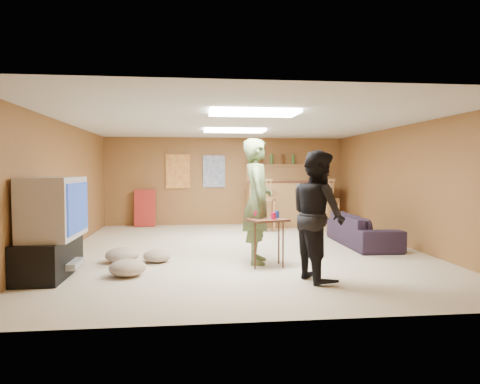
{
  "coord_description": "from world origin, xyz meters",
  "views": [
    {
      "loc": [
        -0.83,
        -7.31,
        1.4
      ],
      "look_at": [
        0.0,
        0.2,
        1.0
      ],
      "focal_mm": 32.0,
      "sensor_mm": 36.0,
      "label": 1
    }
  ],
  "objects": [
    {
      "name": "ground",
      "position": [
        0.0,
        0.0,
        0.0
      ],
      "size": [
        7.0,
        7.0,
        0.0
      ],
      "primitive_type": "plane",
      "color": "#C6B697",
      "rests_on": "ground"
    },
    {
      "name": "ceiling",
      "position": [
        0.0,
        0.0,
        2.2
      ],
      "size": [
        6.0,
        7.0,
        0.02
      ],
      "primitive_type": "cube",
      "color": "silver",
      "rests_on": "ground"
    },
    {
      "name": "wall_back",
      "position": [
        0.0,
        3.5,
        1.1
      ],
      "size": [
        6.0,
        0.02,
        2.2
      ],
      "primitive_type": "cube",
      "color": "brown",
      "rests_on": "ground"
    },
    {
      "name": "wall_front",
      "position": [
        0.0,
        -3.5,
        1.1
      ],
      "size": [
        6.0,
        0.02,
        2.2
      ],
      "primitive_type": "cube",
      "color": "brown",
      "rests_on": "ground"
    },
    {
      "name": "wall_left",
      "position": [
        -3.0,
        0.0,
        1.1
      ],
      "size": [
        0.02,
        7.0,
        2.2
      ],
      "primitive_type": "cube",
      "color": "brown",
      "rests_on": "ground"
    },
    {
      "name": "wall_right",
      "position": [
        3.0,
        0.0,
        1.1
      ],
      "size": [
        0.02,
        7.0,
        2.2
      ],
      "primitive_type": "cube",
      "color": "brown",
      "rests_on": "ground"
    },
    {
      "name": "tv_stand",
      "position": [
        -2.72,
        -1.5,
        0.25
      ],
      "size": [
        0.55,
        1.3,
        0.5
      ],
      "primitive_type": "cube",
      "color": "black",
      "rests_on": "ground"
    },
    {
      "name": "dvd_box",
      "position": [
        -2.5,
        -1.5,
        0.15
      ],
      "size": [
        0.35,
        0.5,
        0.08
      ],
      "primitive_type": "cube",
      "color": "#B2B2B7",
      "rests_on": "tv_stand"
    },
    {
      "name": "tv_body",
      "position": [
        -2.65,
        -1.5,
        0.9
      ],
      "size": [
        0.6,
        1.1,
        0.8
      ],
      "primitive_type": "cube",
      "color": "#B2B2B7",
      "rests_on": "tv_stand"
    },
    {
      "name": "tv_screen",
      "position": [
        -2.34,
        -1.5,
        0.9
      ],
      "size": [
        0.02,
        0.95,
        0.65
      ],
      "primitive_type": "cube",
      "color": "navy",
      "rests_on": "tv_body"
    },
    {
      "name": "bar_counter",
      "position": [
        1.5,
        2.95,
        0.55
      ],
      "size": [
        2.0,
        0.6,
        1.1
      ],
      "primitive_type": "cube",
      "color": "olive",
      "rests_on": "ground"
    },
    {
      "name": "bar_lip",
      "position": [
        1.5,
        2.7,
        1.1
      ],
      "size": [
        2.1,
        0.12,
        0.05
      ],
      "primitive_type": "cube",
      "color": "#412015",
      "rests_on": "bar_counter"
    },
    {
      "name": "bar_shelf",
      "position": [
        1.5,
        3.4,
        1.5
      ],
      "size": [
        2.0,
        0.18,
        0.05
      ],
      "primitive_type": "cube",
      "color": "olive",
      "rests_on": "bar_backing"
    },
    {
      "name": "bar_backing",
      "position": [
        1.5,
        3.42,
        1.2
      ],
      "size": [
        2.0,
        0.14,
        0.6
      ],
      "primitive_type": "cube",
      "color": "olive",
      "rests_on": "bar_counter"
    },
    {
      "name": "poster_left",
      "position": [
        -1.2,
        3.46,
        1.35
      ],
      "size": [
        0.6,
        0.03,
        0.85
      ],
      "primitive_type": "cube",
      "color": "#BF3F26",
      "rests_on": "wall_back"
    },
    {
      "name": "poster_right",
      "position": [
        -0.3,
        3.46,
        1.35
      ],
      "size": [
        0.55,
        0.03,
        0.8
      ],
      "primitive_type": "cube",
      "color": "#334C99",
      "rests_on": "wall_back"
    },
    {
      "name": "folding_chair_stack",
      "position": [
        -2.0,
        3.3,
        0.45
      ],
      "size": [
        0.5,
        0.26,
        0.91
      ],
      "primitive_type": "cube",
      "rotation": [
        -0.14,
        0.0,
        0.0
      ],
      "color": "#A2251E",
      "rests_on": "ground"
    },
    {
      "name": "ceiling_panel_front",
      "position": [
        0.0,
        -1.5,
        2.17
      ],
      "size": [
        1.2,
        0.6,
        0.04
      ],
      "primitive_type": "cube",
      "color": "white",
      "rests_on": "ceiling"
    },
    {
      "name": "ceiling_panel_back",
      "position": [
        0.0,
        1.2,
        2.17
      ],
      "size": [
        1.2,
        0.6,
        0.04
      ],
      "primitive_type": "cube",
      "color": "white",
      "rests_on": "ceiling"
    },
    {
      "name": "person_olive",
      "position": [
        0.13,
        -1.02,
        0.93
      ],
      "size": [
        0.53,
        0.73,
        1.86
      ],
      "primitive_type": "imported",
      "rotation": [
        0.0,
        0.0,
        1.44
      ],
      "color": "#52643A",
      "rests_on": "ground"
    },
    {
      "name": "person_black",
      "position": [
        0.74,
        -2.06,
        0.82
      ],
      "size": [
        0.78,
        0.91,
        1.64
      ],
      "primitive_type": "imported",
      "rotation": [
        0.0,
        0.0,
        1.79
      ],
      "color": "black",
      "rests_on": "ground"
    },
    {
      "name": "sofa",
      "position": [
        2.28,
        0.24,
        0.28
      ],
      "size": [
        0.78,
        1.95,
        0.57
      ],
      "primitive_type": "imported",
      "rotation": [
        0.0,
        0.0,
        1.56
      ],
      "color": "black",
      "rests_on": "ground"
    },
    {
      "name": "tray_table",
      "position": [
        0.23,
        -1.29,
        0.35
      ],
      "size": [
        0.64,
        0.58,
        0.69
      ],
      "primitive_type": "cube",
      "rotation": [
        0.0,
        0.0,
        0.34
      ],
      "color": "#412015",
      "rests_on": "ground"
    },
    {
      "name": "cup_red_near",
      "position": [
        0.08,
        -1.23,
        0.74
      ],
      "size": [
        0.08,
        0.08,
        0.11
      ],
      "primitive_type": "cylinder",
      "rotation": [
        0.0,
        0.0,
        -0.04
      ],
      "color": "red",
      "rests_on": "tray_table"
    },
    {
      "name": "cup_red_far",
      "position": [
        0.31,
        -1.36,
        0.74
      ],
      "size": [
        0.09,
        0.09,
        0.1
      ],
      "primitive_type": "cylinder",
      "rotation": [
        0.0,
        0.0,
        -0.32
      ],
      "color": "red",
      "rests_on": "tray_table"
    },
    {
      "name": "cup_blue",
      "position": [
        0.39,
        -1.18,
        0.74
      ],
      "size": [
        0.08,
        0.08,
        0.1
      ],
      "primitive_type": "cylinder",
      "rotation": [
        0.0,
        0.0,
        0.02
      ],
      "color": "navy",
      "rests_on": "tray_table"
    },
    {
      "name": "bar_stool_left",
      "position": [
        0.84,
        2.15,
        0.65
      ],
      "size": [
        0.45,
        0.45,
        1.3
      ],
      "primitive_type": null,
      "rotation": [
        0.0,
        0.0,
        0.1
      ],
      "color": "olive",
      "rests_on": "ground"
    },
    {
      "name": "bar_stool_right",
      "position": [
        2.24,
        1.92,
        0.58
      ],
      "size": [
        0.44,
        0.44,
        1.16
      ],
      "primitive_type": null,
      "rotation": [
        0.0,
        0.0,
        -0.22
      ],
      "color": "olive",
      "rests_on": "ground"
    },
    {
      "name": "cushion_near_tv",
      "position": [
        -1.9,
        -0.79,
        0.11
      ],
      "size": [
        0.55,
        0.55,
        0.22
      ],
      "primitive_type": "ellipsoid",
      "rotation": [
        0.0,
        0.0,
        0.11
      ],
      "color": "gray",
      "rests_on": "ground"
    },
    {
      "name": "cushion_mid",
      "position": [
        -1.37,
        -0.81,
        0.09
      ],
      "size": [
        0.51,
        0.51,
        0.19
      ],
      "primitive_type": "ellipsoid",
      "rotation": [
        0.0,
        0.0,
        0.23
      ],
      "color": "gray",
      "rests_on": "ground"
    },
    {
      "name": "cushion_far",
      "position": [
        -1.69,
        -1.63,
        0.11
      ],
      "size": [
        0.62,
        0.62,
        0.22
      ],
      "primitive_type": "ellipsoid",
      "rotation": [
        0.0,
        0.0,
        -0.35
      ],
      "color": "gray",
      "rests_on": "ground"
    },
    {
      "name": "bottle_row",
      "position": [
        1.16,
        3.38,
        1.65
      ],
      "size": [
        1.2,
        0.08,
        0.26
      ],
      "primitive_type": null,
      "color": "#3F7233",
      "rests_on": "bar_shelf"
    }
  ]
}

